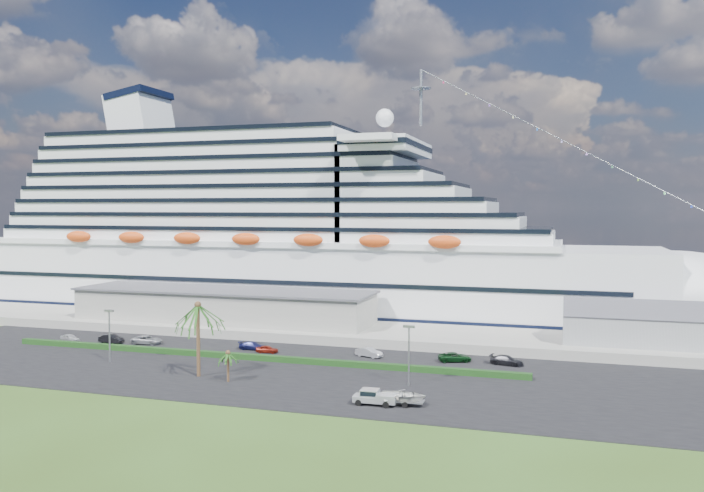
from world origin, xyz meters
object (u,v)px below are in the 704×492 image
(cruise_ship, at_px, (286,241))
(parked_car_3, at_px, (253,346))
(boat_trailer, at_px, (403,396))
(pickup_truck, at_px, (374,397))

(cruise_ship, distance_m, parked_car_3, 45.13)
(parked_car_3, relative_size, boat_trailer, 0.75)
(parked_car_3, distance_m, pickup_truck, 38.36)
(parked_car_3, xyz_separation_m, pickup_truck, (28.59, -25.57, 0.35))
(parked_car_3, bearing_deg, pickup_truck, -132.75)
(parked_car_3, bearing_deg, boat_trailer, -128.59)
(cruise_ship, relative_size, parked_car_3, 39.91)
(pickup_truck, xyz_separation_m, boat_trailer, (3.44, 0.86, 0.18))
(parked_car_3, xyz_separation_m, boat_trailer, (32.03, -24.71, 0.53))
(pickup_truck, distance_m, boat_trailer, 3.55)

